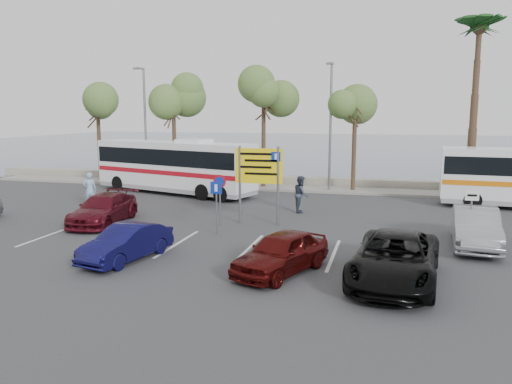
% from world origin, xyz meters
% --- Properties ---
extents(ground, '(120.00, 120.00, 0.00)m').
position_xyz_m(ground, '(0.00, 0.00, 0.00)').
color(ground, '#363639').
rests_on(ground, ground).
extents(kerb_strip, '(44.00, 2.40, 0.15)m').
position_xyz_m(kerb_strip, '(0.00, 14.00, 0.07)').
color(kerb_strip, gray).
rests_on(kerb_strip, ground).
extents(seawall, '(48.00, 0.80, 0.60)m').
position_xyz_m(seawall, '(0.00, 16.00, 0.30)').
color(seawall, gray).
rests_on(seawall, ground).
extents(sea, '(140.00, 140.00, 0.00)m').
position_xyz_m(sea, '(0.00, 60.00, 0.01)').
color(sea, '#414F68').
rests_on(sea, ground).
extents(tree_far_left, '(3.20, 3.20, 7.60)m').
position_xyz_m(tree_far_left, '(-14.00, 14.00, 6.33)').
color(tree_far_left, '#382619').
rests_on(tree_far_left, kerb_strip).
extents(tree_left, '(3.20, 3.20, 7.20)m').
position_xyz_m(tree_left, '(-8.00, 14.00, 6.00)').
color(tree_left, '#382619').
rests_on(tree_left, kerb_strip).
extents(tree_mid, '(3.20, 3.20, 8.00)m').
position_xyz_m(tree_mid, '(-1.50, 14.00, 6.65)').
color(tree_mid, '#382619').
rests_on(tree_mid, kerb_strip).
extents(tree_right, '(3.20, 3.20, 7.40)m').
position_xyz_m(tree_right, '(4.50, 14.00, 6.17)').
color(tree_right, '#382619').
rests_on(tree_right, kerb_strip).
extents(palm_tree, '(4.80, 4.80, 11.20)m').
position_xyz_m(palm_tree, '(11.50, 14.00, 9.87)').
color(palm_tree, '#382619').
rests_on(palm_tree, kerb_strip).
extents(street_lamp_left, '(0.45, 1.15, 8.01)m').
position_xyz_m(street_lamp_left, '(-10.00, 13.52, 4.60)').
color(street_lamp_left, slate).
rests_on(street_lamp_left, kerb_strip).
extents(street_lamp_right, '(0.45, 1.15, 8.01)m').
position_xyz_m(street_lamp_right, '(3.00, 13.52, 4.60)').
color(street_lamp_right, slate).
rests_on(street_lamp_right, kerb_strip).
extents(direction_sign, '(2.20, 0.12, 3.60)m').
position_xyz_m(direction_sign, '(1.00, 3.20, 2.43)').
color(direction_sign, slate).
rests_on(direction_sign, ground).
extents(sign_no_stop, '(0.60, 0.08, 2.35)m').
position_xyz_m(sign_no_stop, '(-0.60, 2.38, 1.58)').
color(sign_no_stop, slate).
rests_on(sign_no_stop, ground).
extents(sign_parking, '(0.50, 0.07, 2.25)m').
position_xyz_m(sign_parking, '(-0.20, 0.79, 1.47)').
color(sign_parking, slate).
rests_on(sign_parking, ground).
extents(sign_taxi, '(0.50, 0.07, 2.20)m').
position_xyz_m(sign_taxi, '(9.80, 1.49, 1.42)').
color(sign_taxi, slate).
rests_on(sign_taxi, ground).
extents(lane_markings, '(12.02, 4.20, 0.01)m').
position_xyz_m(lane_markings, '(-1.14, -1.00, 0.00)').
color(lane_markings, silver).
rests_on(lane_markings, ground).
extents(coach_bus_left, '(11.43, 5.58, 3.50)m').
position_xyz_m(coach_bus_left, '(-6.50, 10.50, 1.62)').
color(coach_bus_left, white).
rests_on(coach_bus_left, ground).
extents(car_blue, '(2.03, 3.94, 1.24)m').
position_xyz_m(car_blue, '(-2.00, -3.50, 0.62)').
color(car_blue, '#0F0E45').
rests_on(car_blue, ground).
extents(car_maroon, '(2.33, 4.81, 1.35)m').
position_xyz_m(car_maroon, '(-6.00, 1.50, 0.67)').
color(car_maroon, '#510D18').
rests_on(car_maroon, ground).
extents(car_red, '(2.95, 4.25, 1.34)m').
position_xyz_m(car_red, '(3.50, -3.50, 0.67)').
color(car_red, '#490B0A').
rests_on(car_red, ground).
extents(suv_black, '(2.97, 5.52, 1.47)m').
position_xyz_m(suv_black, '(7.00, -3.50, 0.74)').
color(suv_black, black).
rests_on(suv_black, ground).
extents(car_silver_b, '(1.92, 4.67, 1.51)m').
position_xyz_m(car_silver_b, '(10.00, 1.50, 0.75)').
color(car_silver_b, '#96969B').
rests_on(car_silver_b, ground).
extents(pedestrian_near, '(0.82, 0.72, 1.89)m').
position_xyz_m(pedestrian_near, '(-9.00, 5.00, 0.95)').
color(pedestrian_near, '#90AED1').
rests_on(pedestrian_near, ground).
extents(pedestrian_far, '(0.88, 1.04, 1.89)m').
position_xyz_m(pedestrian_far, '(2.39, 6.50, 0.94)').
color(pedestrian_far, '#333B4D').
rests_on(pedestrian_far, ground).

